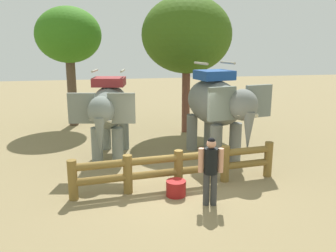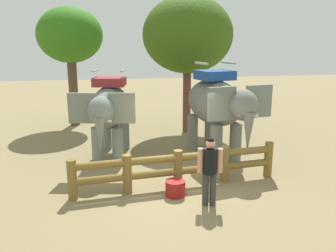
% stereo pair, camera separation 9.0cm
% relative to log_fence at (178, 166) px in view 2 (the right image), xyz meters
% --- Properties ---
extents(ground_plane, '(60.00, 60.00, 0.00)m').
position_rel_log_fence_xyz_m(ground_plane, '(0.00, -0.17, -0.60)').
color(ground_plane, olive).
extents(log_fence, '(5.82, 0.73, 1.05)m').
position_rel_log_fence_xyz_m(log_fence, '(0.00, 0.00, 0.00)').
color(log_fence, brown).
rests_on(log_fence, ground).
extents(elephant_near_left, '(2.17, 3.58, 3.01)m').
position_rel_log_fence_xyz_m(elephant_near_left, '(-1.71, 2.91, 1.09)').
color(elephant_near_left, slate).
rests_on(elephant_near_left, ground).
extents(elephant_center, '(2.28, 3.87, 3.26)m').
position_rel_log_fence_xyz_m(elephant_center, '(1.86, 2.25, 1.23)').
color(elephant_center, slate).
rests_on(elephant_center, ground).
extents(tourist_woman_in_black, '(0.59, 0.40, 1.71)m').
position_rel_log_fence_xyz_m(tourist_woman_in_black, '(0.50, -1.23, 0.39)').
color(tourist_woman_in_black, '#333536').
rests_on(tourist_woman_in_black, ground).
extents(tree_far_left, '(3.80, 3.80, 5.82)m').
position_rel_log_fence_xyz_m(tree_far_left, '(1.74, 5.95, 3.58)').
color(tree_far_left, brown).
rests_on(tree_far_left, ground).
extents(tree_back_center, '(2.98, 2.98, 5.49)m').
position_rel_log_fence_xyz_m(tree_back_center, '(-3.21, 8.28, 3.56)').
color(tree_back_center, brown).
rests_on(tree_back_center, ground).
extents(feed_bucket, '(0.52, 0.52, 0.41)m').
position_rel_log_fence_xyz_m(feed_bucket, '(-0.19, -0.54, -0.40)').
color(feed_bucket, maroon).
rests_on(feed_bucket, ground).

